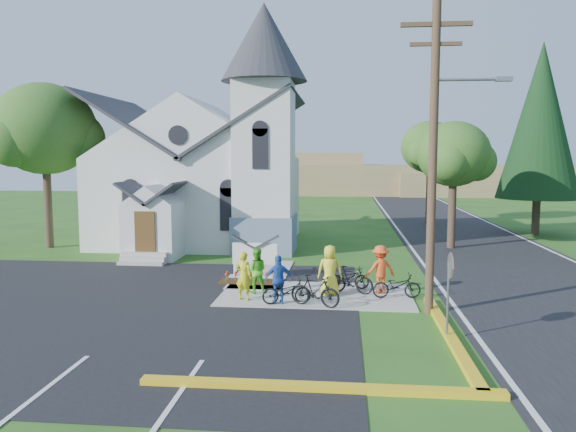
# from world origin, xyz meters

# --- Properties ---
(ground) EXTENTS (120.00, 120.00, 0.00)m
(ground) POSITION_xyz_m (0.00, 0.00, 0.00)
(ground) COLOR #255317
(ground) RESTS_ON ground
(parking_lot) EXTENTS (20.00, 16.00, 0.02)m
(parking_lot) POSITION_xyz_m (-7.00, -2.00, 0.01)
(parking_lot) COLOR black
(parking_lot) RESTS_ON ground
(road) EXTENTS (8.00, 90.00, 0.02)m
(road) POSITION_xyz_m (10.00, 15.00, 0.01)
(road) COLOR black
(road) RESTS_ON ground
(sidewalk) EXTENTS (7.00, 4.00, 0.05)m
(sidewalk) POSITION_xyz_m (1.50, 0.50, 0.03)
(sidewalk) COLOR #9C998D
(sidewalk) RESTS_ON ground
(church) EXTENTS (12.35, 12.00, 13.00)m
(church) POSITION_xyz_m (-5.48, 12.48, 5.25)
(church) COLOR silver
(church) RESTS_ON ground
(church_sign) EXTENTS (2.20, 0.40, 1.70)m
(church_sign) POSITION_xyz_m (-1.20, 3.20, 1.03)
(church_sign) COLOR #9C998D
(church_sign) RESTS_ON ground
(flower_bed) EXTENTS (2.60, 1.10, 0.07)m
(flower_bed) POSITION_xyz_m (-1.20, 2.30, 0.04)
(flower_bed) COLOR #351A0E
(flower_bed) RESTS_ON ground
(utility_pole) EXTENTS (3.45, 0.28, 10.00)m
(utility_pole) POSITION_xyz_m (5.36, -1.50, 5.40)
(utility_pole) COLOR #452E22
(utility_pole) RESTS_ON ground
(stop_sign) EXTENTS (0.11, 0.76, 2.48)m
(stop_sign) POSITION_xyz_m (5.43, -4.20, 1.78)
(stop_sign) COLOR gray
(stop_sign) RESTS_ON ground
(tree_lot_corner) EXTENTS (5.60, 5.60, 9.15)m
(tree_lot_corner) POSITION_xyz_m (-14.00, 10.00, 6.60)
(tree_lot_corner) COLOR #36251D
(tree_lot_corner) RESTS_ON ground
(tree_road_near) EXTENTS (4.00, 4.00, 7.05)m
(tree_road_near) POSITION_xyz_m (8.50, 12.00, 5.21)
(tree_road_near) COLOR #36251D
(tree_road_near) RESTS_ON ground
(tree_road_mid) EXTENTS (4.40, 4.40, 7.80)m
(tree_road_mid) POSITION_xyz_m (9.00, 24.00, 5.78)
(tree_road_mid) COLOR #36251D
(tree_road_mid) RESTS_ON ground
(conifer) EXTENTS (5.20, 5.20, 12.40)m
(conifer) POSITION_xyz_m (15.00, 18.00, 7.39)
(conifer) COLOR #36251D
(conifer) RESTS_ON ground
(distant_hills) EXTENTS (61.00, 10.00, 5.60)m
(distant_hills) POSITION_xyz_m (3.36, 56.33, 2.17)
(distant_hills) COLOR olive
(distant_hills) RESTS_ON ground
(cyclist_0) EXTENTS (0.72, 0.58, 1.73)m
(cyclist_0) POSITION_xyz_m (-1.00, -0.58, 0.91)
(cyclist_0) COLOR #C0C417
(cyclist_0) RESTS_ON sidewalk
(bike_0) EXTENTS (1.80, 1.00, 0.90)m
(bike_0) POSITION_xyz_m (0.57, -0.99, 0.50)
(bike_0) COLOR black
(bike_0) RESTS_ON sidewalk
(cyclist_1) EXTENTS (0.88, 0.72, 1.67)m
(cyclist_1) POSITION_xyz_m (-0.72, 0.49, 0.89)
(cyclist_1) COLOR #49BD23
(cyclist_1) RESTS_ON sidewalk
(bike_1) EXTENTS (1.86, 1.12, 1.08)m
(bike_1) POSITION_xyz_m (1.55, -1.20, 0.59)
(bike_1) COLOR black
(bike_1) RESTS_ON sidewalk
(cyclist_2) EXTENTS (1.06, 0.65, 1.69)m
(cyclist_2) POSITION_xyz_m (0.29, -1.00, 0.90)
(cyclist_2) COLOR #2353B1
(cyclist_2) RESTS_ON sidewalk
(bike_2) EXTENTS (1.67, 0.67, 0.86)m
(bike_2) POSITION_xyz_m (2.67, 1.50, 0.48)
(bike_2) COLOR black
(bike_2) RESTS_ON sidewalk
(cyclist_3) EXTENTS (1.31, 1.01, 1.78)m
(cyclist_3) POSITION_xyz_m (3.87, 0.95, 0.94)
(cyclist_3) COLOR #FD511C
(cyclist_3) RESTS_ON sidewalk
(bike_3) EXTENTS (1.77, 0.93, 1.02)m
(bike_3) POSITION_xyz_m (2.78, 0.73, 0.56)
(bike_3) COLOR black
(bike_3) RESTS_ON sidewalk
(cyclist_4) EXTENTS (0.92, 0.61, 1.85)m
(cyclist_4) POSITION_xyz_m (2.01, 0.44, 0.97)
(cyclist_4) COLOR yellow
(cyclist_4) RESTS_ON sidewalk
(bike_4) EXTENTS (1.77, 0.76, 0.90)m
(bike_4) POSITION_xyz_m (4.41, 0.20, 0.50)
(bike_4) COLOR black
(bike_4) RESTS_ON sidewalk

